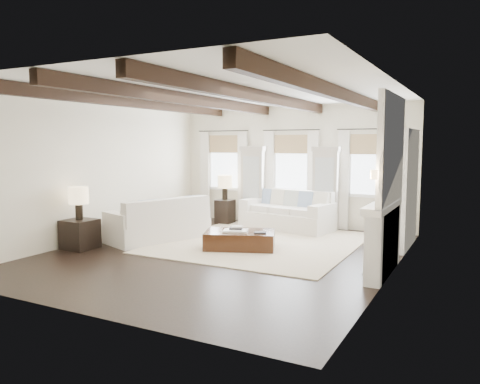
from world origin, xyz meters
The scene contains 16 objects.
ground centered at (0.00, 0.00, 0.00)m, with size 7.50×7.50×0.00m, color black.
room_shell centered at (0.75, 0.90, 1.89)m, with size 6.54×7.54×3.22m.
area_rug centered at (0.25, 1.27, 0.01)m, with size 4.07×4.42×0.02m, color beige.
sofa_back centered at (0.15, 3.12, 0.40)m, with size 2.47×1.44×1.00m.
sofa_left centered at (-1.92, 0.47, 0.40)m, with size 1.75×2.49×0.98m.
ottoman centered at (0.11, 0.53, 0.19)m, with size 1.43×0.89×0.38m, color black.
tray centered at (0.05, 0.44, 0.40)m, with size 0.50×0.38×0.04m, color white.
book_lower centered at (0.03, 0.50, 0.44)m, with size 0.26×0.20×0.04m, color #262628.
book_upper centered at (0.06, 0.51, 0.47)m, with size 0.22×0.17×0.03m, color beige.
book_loose centered at (0.58, 0.52, 0.39)m, with size 0.24×0.18×0.03m, color #262628.
side_table_front centered at (-2.89, -1.00, 0.31)m, with size 0.61×0.61×0.61m, color black.
lamp_front centered at (-2.89, -1.00, 1.08)m, with size 0.40×0.40×0.69m.
side_table_back centered at (-1.71, 3.11, 0.33)m, with size 0.44×0.44×0.66m, color black.
lamp_back centered at (-1.71, 3.11, 1.12)m, with size 0.39×0.39×0.68m.
candlestick_near centered at (2.90, -0.18, 0.33)m, with size 0.16×0.16×0.81m.
candlestick_far centered at (2.90, 0.09, 0.34)m, with size 0.17×0.17×0.83m.
Camera 1 is at (4.57, -7.99, 2.21)m, focal length 35.00 mm.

